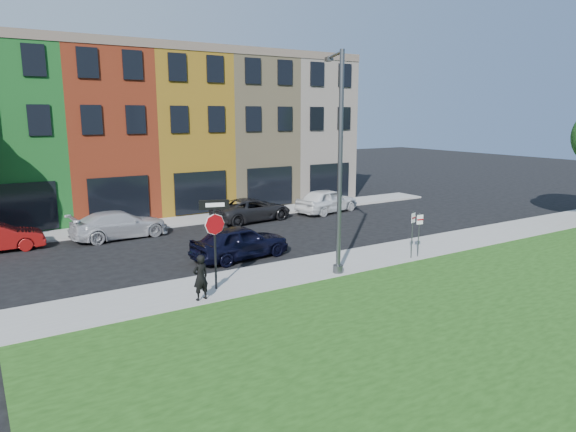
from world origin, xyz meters
TOP-DOWN VIEW (x-y plane):
  - ground at (0.00, 0.00)m, footprint 120.00×120.00m
  - sidewalk_near at (2.00, 3.00)m, footprint 40.00×3.00m
  - sidewalk_far at (-3.00, 15.00)m, footprint 40.00×2.40m
  - rowhouse_block at (-2.50, 21.18)m, footprint 30.00×10.12m
  - stop_sign at (-5.03, 2.68)m, footprint 1.01×0.38m
  - man at (-5.92, 1.93)m, footprint 0.70×0.57m
  - sedan_near at (-2.32, 6.15)m, footprint 2.82×4.88m
  - parked_car_silver at (-5.85, 12.89)m, footprint 2.74×5.22m
  - parked_car_dark at (1.99, 13.15)m, footprint 3.52×5.54m
  - parked_car_white at (7.39, 12.91)m, footprint 3.93×5.46m
  - street_lamp at (-0.05, 2.08)m, footprint 1.25×2.43m
  - parking_sign_a at (4.30, 1.89)m, footprint 0.32×0.11m
  - parking_sign_b at (3.90, 1.89)m, footprint 0.31×0.14m

SIDE VIEW (x-z plane):
  - ground at x=0.00m, z-range 0.00..0.00m
  - sidewalk_near at x=2.00m, z-range 0.00..0.12m
  - sidewalk_far at x=-3.00m, z-range 0.00..0.12m
  - parked_car_dark at x=1.99m, z-range 0.00..1.38m
  - parked_car_silver at x=-5.85m, z-range 0.00..1.43m
  - sedan_near at x=-2.32m, z-range 0.00..1.52m
  - parked_car_white at x=7.39m, z-range 0.00..1.58m
  - man at x=-5.92m, z-range 0.12..1.69m
  - parking_sign_a at x=4.30m, z-range 0.38..2.32m
  - parking_sign_b at x=3.90m, z-range 0.39..2.47m
  - stop_sign at x=-5.03m, z-range 0.80..4.05m
  - street_lamp at x=-0.05m, z-range 0.15..8.68m
  - rowhouse_block at x=-2.50m, z-range -0.01..9.99m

